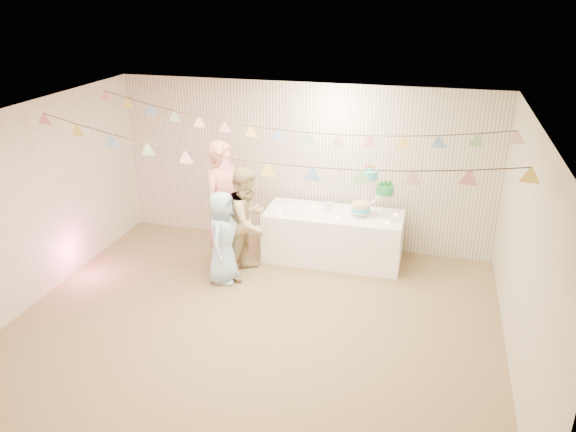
% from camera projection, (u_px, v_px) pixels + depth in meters
% --- Properties ---
extents(floor, '(6.00, 6.00, 0.00)m').
position_uv_depth(floor, '(256.00, 322.00, 7.09)').
color(floor, brown).
rests_on(floor, ground).
extents(ceiling, '(6.00, 6.00, 0.00)m').
position_uv_depth(ceiling, '(251.00, 118.00, 6.09)').
color(ceiling, white).
rests_on(ceiling, ground).
extents(back_wall, '(6.00, 6.00, 0.00)m').
position_uv_depth(back_wall, '(304.00, 166.00, 8.82)').
color(back_wall, silver).
rests_on(back_wall, ground).
extents(front_wall, '(6.00, 6.00, 0.00)m').
position_uv_depth(front_wall, '(153.00, 353.00, 4.36)').
color(front_wall, silver).
rests_on(front_wall, ground).
extents(left_wall, '(5.00, 5.00, 0.00)m').
position_uv_depth(left_wall, '(35.00, 204.00, 7.31)').
color(left_wall, silver).
rests_on(left_wall, ground).
extents(right_wall, '(5.00, 5.00, 0.00)m').
position_uv_depth(right_wall, '(526.00, 258.00, 5.87)').
color(right_wall, silver).
rests_on(right_wall, ground).
extents(table, '(2.06, 0.82, 0.77)m').
position_uv_depth(table, '(333.00, 236.00, 8.55)').
color(table, white).
rests_on(table, floor).
extents(cake_stand, '(0.65, 0.38, 0.73)m').
position_uv_depth(cake_stand, '(372.00, 194.00, 8.19)').
color(cake_stand, silver).
rests_on(cake_stand, table).
extents(cake_bottom, '(0.31, 0.31, 0.15)m').
position_uv_depth(cake_bottom, '(360.00, 212.00, 8.28)').
color(cake_bottom, '#2BC8CB').
rests_on(cake_bottom, cake_stand).
extents(cake_middle, '(0.27, 0.27, 0.22)m').
position_uv_depth(cake_middle, '(385.00, 193.00, 8.23)').
color(cake_middle, '#1E8C46').
rests_on(cake_middle, cake_stand).
extents(cake_top_tier, '(0.25, 0.25, 0.19)m').
position_uv_depth(cake_top_tier, '(369.00, 177.00, 8.07)').
color(cake_top_tier, '#48CDE4').
rests_on(cake_top_tier, cake_stand).
extents(platter, '(0.36, 0.36, 0.02)m').
position_uv_depth(platter, '(299.00, 212.00, 8.49)').
color(platter, white).
rests_on(platter, table).
extents(posy, '(0.13, 0.13, 0.15)m').
position_uv_depth(posy, '(329.00, 208.00, 8.45)').
color(posy, white).
rests_on(posy, table).
extents(person_adult_a, '(0.73, 0.83, 1.92)m').
position_uv_depth(person_adult_a, '(225.00, 205.00, 8.20)').
color(person_adult_a, tan).
rests_on(person_adult_a, floor).
extents(person_adult_b, '(0.75, 0.89, 1.62)m').
position_uv_depth(person_adult_b, '(248.00, 222.00, 8.00)').
color(person_adult_b, tan).
rests_on(person_adult_b, floor).
extents(person_child, '(0.44, 0.66, 1.35)m').
position_uv_depth(person_child, '(223.00, 237.00, 7.83)').
color(person_child, '#95BDD3').
rests_on(person_child, floor).
extents(bunting_back, '(5.60, 1.10, 0.40)m').
position_uv_depth(bunting_back, '(279.00, 119.00, 7.17)').
color(bunting_back, pink).
rests_on(bunting_back, ceiling).
extents(bunting_front, '(5.60, 0.90, 0.36)m').
position_uv_depth(bunting_front, '(246.00, 148.00, 6.02)').
color(bunting_front, '#72A5E5').
rests_on(bunting_front, ceiling).
extents(tealight_0, '(0.04, 0.04, 0.03)m').
position_uv_depth(tealight_0, '(280.00, 210.00, 8.46)').
color(tealight_0, '#FFD88C').
rests_on(tealight_0, table).
extents(tealight_1, '(0.04, 0.04, 0.03)m').
position_uv_depth(tealight_1, '(314.00, 205.00, 8.64)').
color(tealight_1, '#FFD88C').
rests_on(tealight_1, table).
extents(tealight_2, '(0.04, 0.04, 0.03)m').
position_uv_depth(tealight_2, '(338.00, 218.00, 8.18)').
color(tealight_2, '#FFD88C').
rests_on(tealight_2, table).
extents(tealight_3, '(0.04, 0.04, 0.03)m').
position_uv_depth(tealight_3, '(359.00, 209.00, 8.51)').
color(tealight_3, '#FFD88C').
rests_on(tealight_3, table).
extents(tealight_4, '(0.04, 0.04, 0.03)m').
position_uv_depth(tealight_4, '(388.00, 222.00, 8.04)').
color(tealight_4, '#FFD88C').
rests_on(tealight_4, table).
extents(tealight_5, '(0.04, 0.04, 0.03)m').
position_uv_depth(tealight_5, '(395.00, 214.00, 8.32)').
color(tealight_5, '#FFD88C').
rests_on(tealight_5, table).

